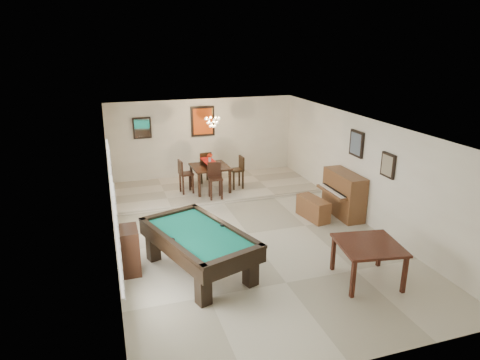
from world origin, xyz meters
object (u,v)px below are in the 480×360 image
piano_bench (313,208)px  flower_vase (210,157)px  dining_table (210,176)px  pool_table (199,252)px  chandelier (212,119)px  dining_chair_north (204,167)px  dining_chair_east (237,172)px  dining_chair_south (215,181)px  upright_piano (339,195)px  dining_chair_west (186,176)px  square_table (367,262)px  apothecary_chest (128,250)px

piano_bench → flower_vase: flower_vase is taller
dining_table → pool_table: bearing=-106.9°
pool_table → chandelier: (1.46, 4.53, 1.79)m
dining_table → dining_chair_north: bearing=89.7°
dining_chair_east → flower_vase: bearing=-96.2°
pool_table → flower_vase: 4.52m
dining_chair_east → pool_table: bearing=-29.6°
flower_vase → dining_chair_south: (-0.03, -0.71, -0.50)m
upright_piano → dining_chair_north: bearing=129.1°
pool_table → dining_table: (1.29, 4.27, 0.14)m
dining_chair_east → chandelier: (-0.63, 0.30, 1.60)m
dining_table → dining_chair_east: (0.80, -0.04, 0.05)m
upright_piano → dining_table: (-2.76, 2.61, -0.02)m
piano_bench → flower_vase: 3.41m
upright_piano → piano_bench: bearing=178.1°
dining_chair_east → dining_table: bearing=-96.2°
flower_vase → dining_chair_north: flower_vase is taller
upright_piano → flower_vase: bearing=136.6°
pool_table → dining_chair_west: (0.58, 4.27, 0.20)m
dining_table → flower_vase: flower_vase is taller
square_table → piano_bench: size_ratio=1.14×
dining_table → dining_chair_north: size_ratio=1.06×
upright_piano → piano_bench: upright_piano is taller
apothecary_chest → dining_chair_south: 4.08m
dining_table → flower_vase: size_ratio=3.93×
dining_table → chandelier: size_ratio=1.74×
pool_table → square_table: bearing=-42.7°
pool_table → dining_chair_north: size_ratio=2.52×
flower_vase → dining_chair_east: (0.80, -0.04, -0.52)m
piano_bench → dining_chair_west: (-2.76, 2.59, 0.34)m
upright_piano → flower_vase: (-2.76, 2.61, 0.54)m
apothecary_chest → piano_bench: bearing=15.3°
flower_vase → dining_chair_west: (-0.71, 0.00, -0.51)m
pool_table → upright_piano: 4.38m
apothecary_chest → dining_chair_north: (2.61, 4.64, 0.15)m
square_table → dining_chair_west: size_ratio=1.14×
upright_piano → dining_chair_east: bearing=127.4°
dining_table → dining_chair_east: size_ratio=1.08×
dining_chair_south → dining_chair_east: (0.83, 0.67, -0.02)m
upright_piano → apothecary_chest: (-5.37, -1.25, -0.11)m
dining_table → dining_chair_south: dining_chair_south is taller
piano_bench → dining_chair_south: size_ratio=0.98×
square_table → dining_chair_north: (-1.64, 6.36, 0.23)m
dining_table → dining_chair_north: dining_chair_north is taller
apothecary_chest → dining_table: 4.66m
dining_table → upright_piano: bearing=-43.4°
piano_bench → chandelier: size_ratio=1.63×
apothecary_chest → square_table: bearing=-22.0°
square_table → apothecary_chest: 4.59m
dining_table → flower_vase: (0.00, 0.00, 0.57)m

